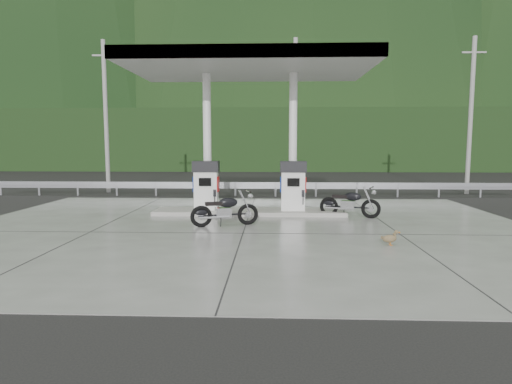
{
  "coord_description": "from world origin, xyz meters",
  "views": [
    {
      "loc": [
        0.85,
        -13.11,
        2.57
      ],
      "look_at": [
        0.3,
        1.0,
        1.0
      ],
      "focal_mm": 30.0,
      "sensor_mm": 36.0,
      "label": 1
    }
  ],
  "objects_px": {
    "motorcycle_left": "(225,211)",
    "gas_pump_left": "(206,185)",
    "gas_pump_right": "(293,186)",
    "duck": "(389,239)",
    "motorcycle_right": "(350,203)"
  },
  "relations": [
    {
      "from": "gas_pump_left",
      "to": "gas_pump_right",
      "type": "bearing_deg",
      "value": 0.0
    },
    {
      "from": "gas_pump_right",
      "to": "motorcycle_left",
      "type": "relative_size",
      "value": 0.89
    },
    {
      "from": "gas_pump_left",
      "to": "gas_pump_right",
      "type": "relative_size",
      "value": 1.0
    },
    {
      "from": "motorcycle_left",
      "to": "motorcycle_right",
      "type": "xyz_separation_m",
      "value": [
        4.23,
        1.86,
        -0.0
      ]
    },
    {
      "from": "motorcycle_right",
      "to": "duck",
      "type": "distance_m",
      "value": 4.33
    },
    {
      "from": "duck",
      "to": "motorcycle_right",
      "type": "bearing_deg",
      "value": 81.44
    },
    {
      "from": "gas_pump_right",
      "to": "duck",
      "type": "height_order",
      "value": "gas_pump_right"
    },
    {
      "from": "motorcycle_left",
      "to": "gas_pump_left",
      "type": "bearing_deg",
      "value": 93.39
    },
    {
      "from": "gas_pump_left",
      "to": "gas_pump_right",
      "type": "height_order",
      "value": "same"
    },
    {
      "from": "gas_pump_left",
      "to": "duck",
      "type": "bearing_deg",
      "value": -41.61
    },
    {
      "from": "gas_pump_right",
      "to": "motorcycle_right",
      "type": "height_order",
      "value": "gas_pump_right"
    },
    {
      "from": "gas_pump_left",
      "to": "duck",
      "type": "height_order",
      "value": "gas_pump_left"
    },
    {
      "from": "gas_pump_left",
      "to": "gas_pump_right",
      "type": "xyz_separation_m",
      "value": [
        3.2,
        0.0,
        0.0
      ]
    },
    {
      "from": "motorcycle_left",
      "to": "motorcycle_right",
      "type": "height_order",
      "value": "motorcycle_left"
    },
    {
      "from": "gas_pump_left",
      "to": "duck",
      "type": "xyz_separation_m",
      "value": [
        5.43,
        -4.82,
        -0.89
      ]
    }
  ]
}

